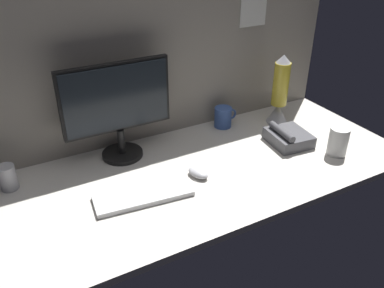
# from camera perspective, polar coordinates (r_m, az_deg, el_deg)

# --- Properties ---
(ground_plane) EXTENTS (1.80, 0.80, 0.03)m
(ground_plane) POSITION_cam_1_polar(r_m,az_deg,el_deg) (1.70, 1.23, -3.71)
(ground_plane) COLOR beige
(cubicle_wall_back) EXTENTS (1.80, 0.06, 0.77)m
(cubicle_wall_back) POSITION_cam_1_polar(r_m,az_deg,el_deg) (1.83, -4.53, 12.73)
(cubicle_wall_back) COLOR gray
(cubicle_wall_back) RESTS_ON ground_plane
(monitor) EXTENTS (0.47, 0.18, 0.43)m
(monitor) POSITION_cam_1_polar(r_m,az_deg,el_deg) (1.69, -10.73, 5.40)
(monitor) COLOR black
(monitor) RESTS_ON ground_plane
(keyboard) EXTENTS (0.38, 0.17, 0.02)m
(keyboard) POSITION_cam_1_polar(r_m,az_deg,el_deg) (1.52, -7.04, -7.33)
(keyboard) COLOR silver
(keyboard) RESTS_ON ground_plane
(mouse) EXTENTS (0.08, 0.11, 0.03)m
(mouse) POSITION_cam_1_polar(r_m,az_deg,el_deg) (1.62, 0.90, -4.18)
(mouse) COLOR silver
(mouse) RESTS_ON ground_plane
(mug_steel) EXTENTS (0.07, 0.07, 0.10)m
(mug_steel) POSITION_cam_1_polar(r_m,az_deg,el_deg) (1.69, -25.04, -4.39)
(mug_steel) COLOR #B2B2B7
(mug_steel) RESTS_ON ground_plane
(mug_ceramic_white) EXTENTS (0.09, 0.09, 0.13)m
(mug_ceramic_white) POSITION_cam_1_polar(r_m,az_deg,el_deg) (1.86, 20.31, 0.37)
(mug_ceramic_white) COLOR white
(mug_ceramic_white) RESTS_ON ground_plane
(mug_ceramic_blue) EXTENTS (0.12, 0.09, 0.10)m
(mug_ceramic_blue) POSITION_cam_1_polar(r_m,az_deg,el_deg) (2.00, 4.53, 3.90)
(mug_ceramic_blue) COLOR #38569E
(mug_ceramic_blue) RESTS_ON ground_plane
(lava_lamp) EXTENTS (0.11, 0.11, 0.36)m
(lava_lamp) POSITION_cam_1_polar(r_m,az_deg,el_deg) (2.05, 12.49, 6.91)
(lava_lamp) COLOR #A5A5AD
(lava_lamp) RESTS_ON ground_plane
(desk_phone) EXTENTS (0.19, 0.21, 0.09)m
(desk_phone) POSITION_cam_1_polar(r_m,az_deg,el_deg) (1.90, 13.66, 0.96)
(desk_phone) COLOR #4C4C51
(desk_phone) RESTS_ON ground_plane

